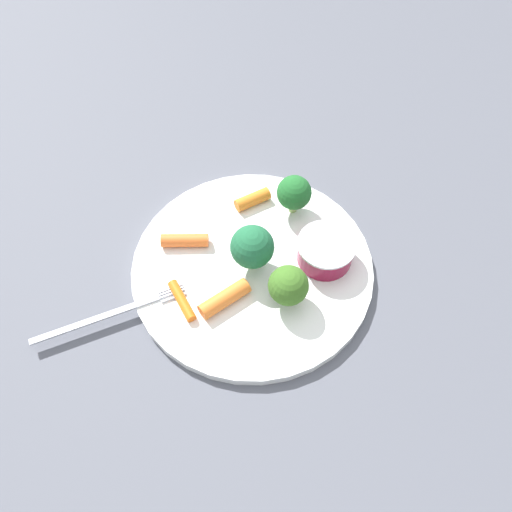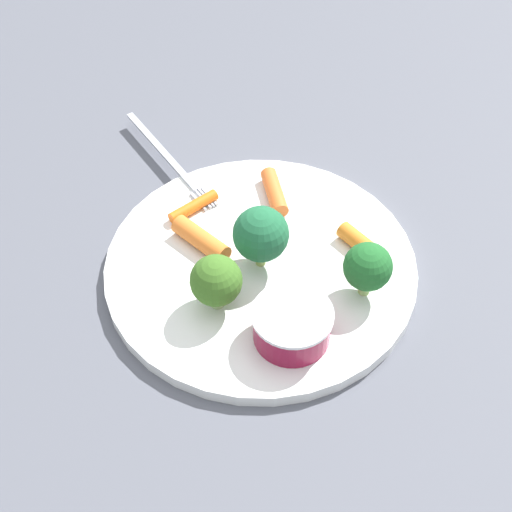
% 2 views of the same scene
% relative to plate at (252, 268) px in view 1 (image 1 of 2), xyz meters
% --- Properties ---
extents(ground_plane, '(2.40, 2.40, 0.00)m').
position_rel_plate_xyz_m(ground_plane, '(0.00, 0.00, -0.01)').
color(ground_plane, '#52555F').
extents(plate, '(0.27, 0.27, 0.01)m').
position_rel_plate_xyz_m(plate, '(0.00, 0.00, 0.00)').
color(plate, white).
rests_on(plate, ground_plane).
extents(sauce_cup, '(0.06, 0.06, 0.03)m').
position_rel_plate_xyz_m(sauce_cup, '(0.03, 0.08, 0.02)').
color(sauce_cup, maroon).
rests_on(sauce_cup, plate).
extents(broccoli_floret_0, '(0.05, 0.05, 0.06)m').
position_rel_plate_xyz_m(broccoli_floret_0, '(0.00, 0.00, 0.04)').
color(broccoli_floret_0, '#93B45A').
rests_on(broccoli_floret_0, plate).
extents(broccoli_floret_1, '(0.04, 0.04, 0.05)m').
position_rel_plate_xyz_m(broccoli_floret_1, '(-0.05, 0.08, 0.04)').
color(broccoli_floret_1, '#94BE68').
rests_on(broccoli_floret_1, plate).
extents(broccoli_floret_2, '(0.04, 0.04, 0.05)m').
position_rel_plate_xyz_m(broccoli_floret_2, '(0.06, 0.01, 0.04)').
color(broccoli_floret_2, '#94B572').
rests_on(broccoli_floret_2, plate).
extents(carrot_stick_0, '(0.03, 0.06, 0.02)m').
position_rel_plate_xyz_m(carrot_stick_0, '(0.03, -0.05, 0.01)').
color(carrot_stick_0, orange).
rests_on(carrot_stick_0, plate).
extents(carrot_stick_1, '(0.02, 0.04, 0.02)m').
position_rel_plate_xyz_m(carrot_stick_1, '(-0.08, 0.04, 0.01)').
color(carrot_stick_1, orange).
rests_on(carrot_stick_1, plate).
extents(carrot_stick_2, '(0.04, 0.05, 0.02)m').
position_rel_plate_xyz_m(carrot_stick_2, '(-0.06, -0.06, 0.01)').
color(carrot_stick_2, orange).
rests_on(carrot_stick_2, plate).
extents(carrot_stick_3, '(0.05, 0.01, 0.01)m').
position_rel_plate_xyz_m(carrot_stick_3, '(0.01, -0.09, 0.01)').
color(carrot_stick_3, orange).
rests_on(carrot_stick_3, plate).
extents(fork, '(0.02, 0.17, 0.00)m').
position_rel_plate_xyz_m(fork, '(-0.01, -0.16, 0.01)').
color(fork, '#B6BAC4').
rests_on(fork, plate).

